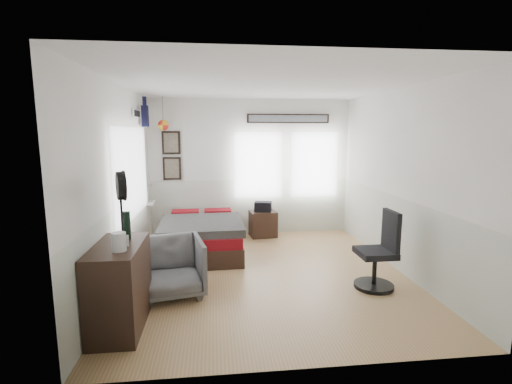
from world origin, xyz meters
TOP-DOWN VIEW (x-y plane):
  - ground_plane at (0.00, 0.00)m, footprint 4.00×4.50m
  - room_shell at (-0.08, 0.19)m, footprint 4.02×4.52m
  - wall_decor at (-1.10, 1.96)m, footprint 3.55×1.32m
  - bed at (-0.96, 1.09)m, footprint 1.38×1.87m
  - dresser at (-1.74, -1.31)m, footprint 0.48×1.00m
  - armchair at (-1.29, -0.58)m, footprint 0.92×0.94m
  - nightstand at (0.21, 1.96)m, footprint 0.55×0.46m
  - task_chair at (1.42, -0.66)m, footprint 0.52×0.52m
  - kettle at (-1.67, -1.52)m, footprint 0.16×0.14m
  - bottle at (-1.68, -1.09)m, footprint 0.08×0.08m
  - stand_fan at (-1.68, -1.25)m, footprint 0.18×0.30m
  - black_bag at (0.21, 1.96)m, footprint 0.37×0.28m

SIDE VIEW (x-z plane):
  - ground_plane at x=0.00m, z-range -0.01..0.00m
  - nightstand at x=0.21m, z-range 0.00..0.51m
  - bed at x=-0.96m, z-range -0.01..0.58m
  - armchair at x=-1.29m, z-range 0.00..0.73m
  - task_chair at x=1.42m, z-range -0.10..0.95m
  - dresser at x=-1.74m, z-range 0.00..0.90m
  - black_bag at x=0.21m, z-range 0.51..0.70m
  - kettle at x=-1.67m, z-range 0.90..1.09m
  - bottle at x=-1.68m, z-range 0.90..1.21m
  - stand_fan at x=-1.68m, z-range 1.11..1.88m
  - room_shell at x=-0.08m, z-range 0.26..2.97m
  - wall_decor at x=-1.10m, z-range 1.38..2.82m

